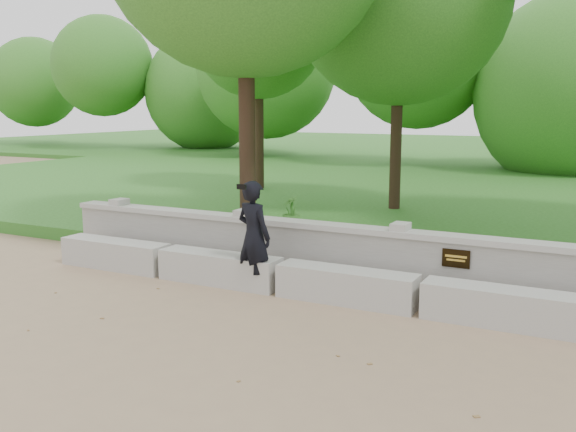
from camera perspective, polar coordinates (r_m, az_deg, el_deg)
name	(u,v)px	position (r m, az deg, el deg)	size (l,w,h in m)	color
ground	(367,367)	(6.64, 7.03, -13.17)	(80.00, 80.00, 0.00)	#917759
lawn	(536,191)	(20.01, 21.15, 2.07)	(40.00, 22.00, 0.25)	#295B19
concrete_bench	(420,296)	(8.27, 11.68, -6.97)	(11.90, 0.45, 0.45)	#ACAAA2
parapet_wall	(435,265)	(8.86, 12.97, -4.29)	(12.50, 0.35, 0.90)	#A19F98
man_main	(254,236)	(8.94, -3.06, -1.82)	(0.65, 0.60, 1.57)	black
tree_far_left	(259,19)	(18.47, -2.64, 17.08)	(3.80, 3.80, 6.59)	#382619
shrub_a	(375,244)	(9.81, 7.77, -2.45)	(0.28, 0.19, 0.53)	#366F25
shrub_d	(291,211)	(12.36, 0.29, 0.41)	(0.35, 0.32, 0.63)	#366F25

